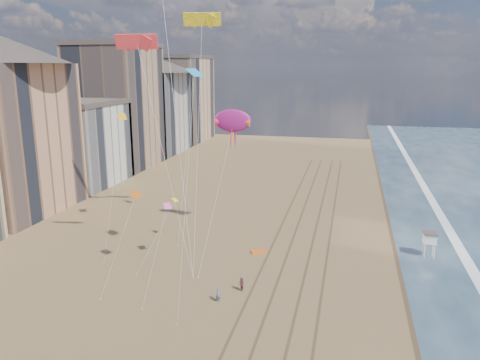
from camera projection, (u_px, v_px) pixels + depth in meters
name	position (u px, v px, depth m)	size (l,w,h in m)	color
wet_sand	(420.00, 230.00, 69.20)	(260.00, 260.00, 0.00)	#42301E
foam	(450.00, 232.00, 68.25)	(260.00, 260.00, 0.00)	white
tracks	(301.00, 244.00, 63.46)	(7.68, 120.00, 0.01)	brown
buildings	(105.00, 112.00, 104.82)	(34.72, 131.35, 29.00)	#C6B284
lifeguard_stand	(430.00, 238.00, 58.77)	(1.79, 1.79, 3.23)	white
grounded_kite	(258.00, 252.00, 60.68)	(1.89, 1.21, 0.22)	orange
show_kite	(233.00, 121.00, 63.46)	(4.82, 7.99, 21.31)	#98176C
kite_flyer_a	(218.00, 295.00, 47.77)	(0.54, 0.36, 1.49)	slate
kite_flyer_b	(241.00, 284.00, 50.00)	(0.76, 0.59, 1.57)	brown
parafoils	(168.00, 7.00, 56.45)	(9.97, 15.08, 8.94)	black
small_kites	(162.00, 131.00, 56.19)	(16.64, 17.34, 17.48)	#C55412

